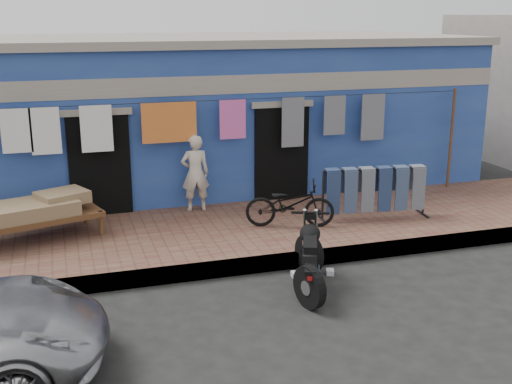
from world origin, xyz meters
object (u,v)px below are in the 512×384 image
at_px(motorcycle, 310,255).
at_px(jeans_rack, 374,192).
at_px(seated_person, 195,173).
at_px(bicycle, 290,199).
at_px(charpoy, 38,219).

height_order(motorcycle, jeans_rack, jeans_rack).
height_order(seated_person, jeans_rack, seated_person).
height_order(seated_person, motorcycle, seated_person).
bearing_deg(seated_person, bicycle, 136.12).
xyz_separation_m(bicycle, motorcycle, (-0.45, -2.03, -0.23)).
xyz_separation_m(seated_person, jeans_rack, (2.98, -1.40, -0.24)).
bearing_deg(bicycle, motorcycle, -174.06).
bearing_deg(motorcycle, bicycle, 99.29).
relative_size(bicycle, jeans_rack, 0.74).
relative_size(bicycle, charpoy, 0.67).
bearing_deg(jeans_rack, seated_person, 154.86).
bearing_deg(charpoy, motorcycle, -35.35).
height_order(seated_person, charpoy, seated_person).
bearing_deg(jeans_rack, motorcycle, -135.37).
xyz_separation_m(motorcycle, jeans_rack, (2.08, 2.05, 0.22)).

